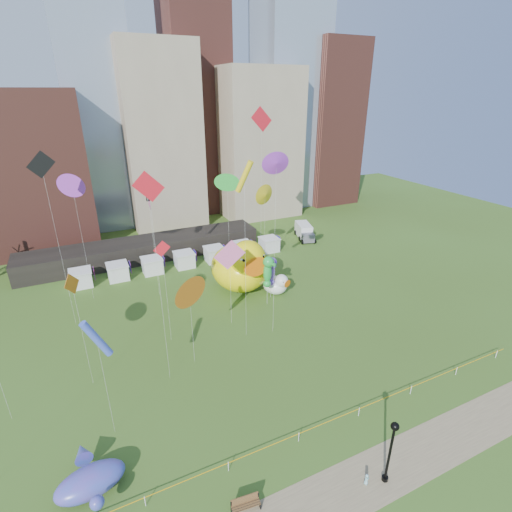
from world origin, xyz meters
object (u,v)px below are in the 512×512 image
park_bench (245,503)px  box_truck (304,231)px  big_duck (241,266)px  seahorse_purple (272,269)px  small_duck (276,284)px  toddler (366,479)px  lamppost (391,446)px  seahorse_green (268,269)px  whale_inflatable (90,479)px

park_bench → box_truck: size_ratio=0.31×
big_duck → seahorse_purple: size_ratio=1.74×
small_duck → toddler: bearing=-129.0°
seahorse_purple → lamppost: seahorse_purple is taller
seahorse_green → big_duck: bearing=88.6°
whale_inflatable → box_truck: 53.65m
lamppost → toddler: bearing=165.8°
toddler → small_duck: bearing=54.2°
big_duck → seahorse_purple: big_duck is taller
seahorse_purple → toddler: size_ratio=6.58×
small_duck → big_duck: bearing=117.9°
box_truck → toddler: size_ratio=7.28×
big_duck → park_bench: (-12.04, -28.23, -3.14)m
seahorse_purple → park_bench: bearing=-114.4°
seahorse_purple → whale_inflatable: size_ratio=0.97×
park_bench → whale_inflatable: bearing=153.4°
whale_inflatable → seahorse_purple: bearing=29.5°
big_duck → seahorse_green: (1.48, -5.06, 1.30)m
lamppost → seahorse_green: bearing=81.9°
seahorse_purple → whale_inflatable: 30.27m
seahorse_green → box_truck: seahorse_green is taller
big_duck → small_duck: size_ratio=2.33×
seahorse_purple → whale_inflatable: bearing=-135.7°
box_truck → seahorse_green: bearing=-116.3°
park_bench → box_truck: (30.81, 41.77, 0.80)m
box_truck → park_bench: bearing=-109.8°
big_duck → small_duck: big_duck is taller
park_bench → lamppost: lamppost is taller
park_bench → small_duck: bearing=64.2°
big_duck → park_bench: size_ratio=5.15×
whale_inflatable → lamppost: (19.00, -8.39, 2.48)m
big_duck → toddler: 30.68m
park_bench → toddler: (8.44, -2.07, -0.08)m
big_duck → park_bench: 30.85m
small_duck → whale_inflatable: size_ratio=0.73×
big_duck → park_bench: bearing=-113.5°
seahorse_green → park_bench: 27.19m
seahorse_green → lamppost: size_ratio=1.20×
whale_inflatable → small_duck: bearing=29.3°
box_truck → toddler: bearing=-100.5°
big_duck → lamppost: big_duck is taller
small_duck → box_truck: size_ratio=0.68×
box_truck → seahorse_purple: bearing=-116.2°
small_duck → seahorse_purple: 3.22m
small_duck → box_truck: small_duck is taller
seahorse_green → toddler: size_ratio=7.45×
seahorse_purple → whale_inflatable: (-23.82, -18.38, -3.34)m
whale_inflatable → toddler: (17.59, -8.03, -0.48)m
lamppost → toddler: size_ratio=6.22×
park_bench → toddler: size_ratio=2.23×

